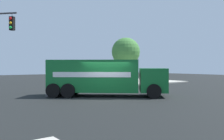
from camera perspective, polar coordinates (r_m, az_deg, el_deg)
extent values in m
plane|color=black|center=(16.89, -1.40, -6.61)|extent=(100.00, 100.00, 0.00)
cube|color=#B2ADA0|center=(34.76, 3.44, -2.61)|extent=(11.92, 11.92, 0.14)
cube|color=#146B2D|center=(18.18, -4.25, -1.32)|extent=(6.47, 6.06, 2.31)
cube|color=#146B2D|center=(18.10, 9.50, -2.30)|extent=(3.01, 3.06, 1.70)
cube|color=black|center=(18.19, 12.19, -1.23)|extent=(1.38, 1.58, 0.88)
cube|color=#B2B2B7|center=(18.98, -13.72, -5.22)|extent=(1.66, 1.87, 0.21)
cube|color=white|center=(19.37, -3.74, -0.84)|extent=(4.13, 3.58, 0.36)
cube|color=white|center=(16.98, -4.83, -1.09)|extent=(4.13, 3.58, 0.36)
cylinder|color=black|center=(19.38, 8.99, -4.17)|extent=(0.94, 0.87, 1.00)
cylinder|color=black|center=(16.92, 9.74, -4.91)|extent=(0.94, 0.87, 1.00)
cylinder|color=black|center=(19.76, -8.47, -4.07)|extent=(0.94, 0.87, 1.00)
cylinder|color=black|center=(17.35, -10.23, -4.76)|extent=(0.94, 0.87, 1.00)
cylinder|color=black|center=(20.01, -11.42, -4.01)|extent=(0.94, 0.87, 1.00)
cylinder|color=black|center=(17.64, -13.55, -4.68)|extent=(0.94, 0.87, 1.00)
cylinder|color=#38383D|center=(18.74, -22.24, 11.80)|extent=(0.03, 0.03, 0.25)
cube|color=black|center=(18.63, -22.23, 9.99)|extent=(0.42, 0.42, 0.95)
sphere|color=red|center=(18.54, -22.55, 11.02)|extent=(0.20, 0.20, 0.20)
sphere|color=#EFA314|center=(18.49, -22.54, 10.08)|extent=(0.20, 0.20, 0.20)
sphere|color=#19CC4C|center=(18.44, -22.54, 9.13)|extent=(0.20, 0.20, 0.20)
cylinder|color=gray|center=(32.99, 4.10, -1.99)|extent=(0.14, 0.14, 0.80)
cylinder|color=gray|center=(33.07, 3.84, -1.98)|extent=(0.14, 0.14, 0.80)
cube|color=#3F8C4C|center=(33.00, 3.97, -0.78)|extent=(0.33, 0.40, 0.60)
sphere|color=brown|center=(32.99, 3.97, -0.07)|extent=(0.22, 0.22, 0.22)
cylinder|color=#3F8C4C|center=(32.89, 4.31, -0.73)|extent=(0.09, 0.09, 0.54)
cylinder|color=#3F8C4C|center=(33.10, 3.64, -0.72)|extent=(0.09, 0.09, 0.54)
cube|color=white|center=(40.69, 0.82, -1.33)|extent=(0.08, 0.04, 0.95)
cube|color=white|center=(40.58, 0.62, -1.33)|extent=(0.08, 0.04, 0.95)
cube|color=white|center=(40.47, 0.42, -1.34)|extent=(0.08, 0.04, 0.95)
cube|color=white|center=(40.36, 0.21, -1.34)|extent=(0.08, 0.04, 0.95)
cube|color=white|center=(40.25, 0.01, -1.35)|extent=(0.08, 0.04, 0.95)
cube|color=white|center=(40.14, -0.20, -1.36)|extent=(0.08, 0.04, 0.95)
cube|color=white|center=(40.03, -0.40, -1.36)|extent=(0.08, 0.04, 0.95)
cube|color=white|center=(39.93, -0.61, -1.37)|extent=(0.08, 0.04, 0.95)
cube|color=white|center=(39.82, -0.82, -1.38)|extent=(0.08, 0.04, 0.95)
cube|color=white|center=(39.71, -1.03, -1.38)|extent=(0.08, 0.04, 0.95)
cube|color=white|center=(39.61, -1.24, -1.39)|extent=(0.08, 0.04, 0.95)
cube|color=white|center=(39.50, -1.45, -1.39)|extent=(0.08, 0.04, 0.95)
cube|color=white|center=(39.40, -1.66, -1.40)|extent=(0.08, 0.04, 0.95)
cube|color=white|center=(39.30, -1.88, -1.41)|extent=(0.08, 0.04, 0.95)
cube|color=white|center=(39.19, -2.09, -1.41)|extent=(0.08, 0.04, 0.95)
cube|color=white|center=(39.09, -2.31, -1.42)|extent=(0.08, 0.04, 0.95)
cube|color=white|center=(38.99, -2.53, -1.43)|extent=(0.08, 0.04, 0.95)
cube|color=white|center=(38.89, -2.74, -1.43)|extent=(0.08, 0.04, 0.95)
cube|color=white|center=(38.78, -2.96, -1.44)|extent=(0.08, 0.04, 0.95)
cube|color=white|center=(38.68, -3.18, -1.44)|extent=(0.08, 0.04, 0.95)
cube|color=white|center=(38.58, -3.41, -1.45)|extent=(0.08, 0.04, 0.95)
cube|color=white|center=(38.48, -3.63, -1.46)|extent=(0.08, 0.04, 0.95)
cube|color=white|center=(38.39, -3.85, -1.46)|extent=(0.08, 0.04, 0.95)
cube|color=white|center=(38.29, -4.08, -1.47)|extent=(0.08, 0.04, 0.95)
cube|color=white|center=(38.19, -4.31, -1.48)|extent=(0.08, 0.04, 0.95)
cube|color=white|center=(38.09, -4.53, -1.48)|extent=(0.08, 0.04, 0.95)
cube|color=white|center=(38.00, -4.76, -1.49)|extent=(0.08, 0.04, 0.95)
cube|color=white|center=(37.90, -4.99, -1.50)|extent=(0.08, 0.04, 0.95)
cube|color=white|center=(39.25, -2.00, -1.06)|extent=(4.96, 0.03, 0.07)
cube|color=white|center=(39.27, -2.00, -1.69)|extent=(4.96, 0.03, 0.07)
cylinder|color=brown|center=(36.79, 3.21, -0.26)|extent=(0.32, 0.32, 2.62)
sphere|color=#427F38|center=(36.85, 3.21, 4.25)|extent=(4.24, 4.24, 4.24)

